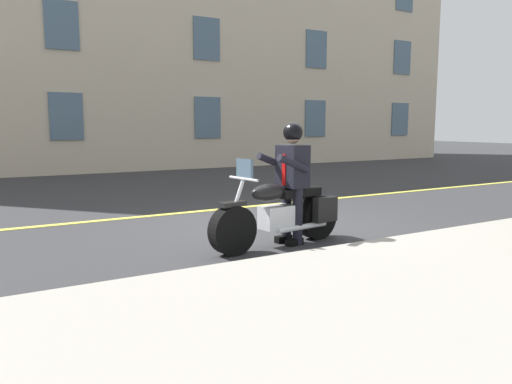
% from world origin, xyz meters
% --- Properties ---
extents(ground_plane, '(80.00, 80.00, 0.00)m').
position_xyz_m(ground_plane, '(0.00, 0.00, 0.00)').
color(ground_plane, '#333335').
extents(lane_center_stripe, '(60.00, 0.16, 0.01)m').
position_xyz_m(lane_center_stripe, '(0.00, -2.00, 0.01)').
color(lane_center_stripe, '#E5DB4C').
rests_on(lane_center_stripe, ground_plane).
extents(motorcycle_main, '(2.22, 0.78, 1.26)m').
position_xyz_m(motorcycle_main, '(0.63, 1.14, 0.45)').
color(motorcycle_main, black).
rests_on(motorcycle_main, ground_plane).
extents(rider_main, '(0.67, 0.61, 1.74)m').
position_xyz_m(rider_main, '(0.44, 1.11, 1.04)').
color(rider_main, black).
rests_on(rider_main, ground_plane).
extents(building_backdrop, '(26.31, 6.06, 13.50)m').
position_xyz_m(building_backdrop, '(-3.80, -14.00, 6.75)').
color(building_backdrop, beige).
rests_on(building_backdrop, ground_plane).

